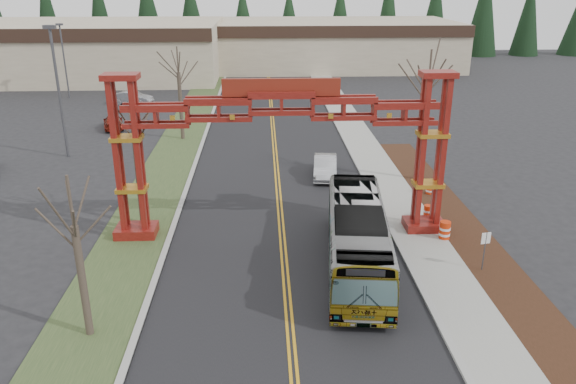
{
  "coord_description": "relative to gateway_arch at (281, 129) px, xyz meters",
  "views": [
    {
      "loc": [
        -0.98,
        -10.36,
        13.38
      ],
      "look_at": [
        0.2,
        14.91,
        3.65
      ],
      "focal_mm": 35.0,
      "sensor_mm": 36.0,
      "label": 1
    }
  ],
  "objects": [
    {
      "name": "road",
      "position": [
        -0.0,
        7.0,
        -5.97
      ],
      "size": [
        12.0,
        110.0,
        0.02
      ],
      "primitive_type": "cube",
      "color": "black",
      "rests_on": "ground"
    },
    {
      "name": "lane_line_left",
      "position": [
        -0.12,
        7.0,
        -5.96
      ],
      "size": [
        0.12,
        100.0,
        0.01
      ],
      "primitive_type": "cube",
      "color": "orange",
      "rests_on": "road"
    },
    {
      "name": "lane_line_right",
      "position": [
        0.12,
        7.0,
        -5.96
      ],
      "size": [
        0.12,
        100.0,
        0.01
      ],
      "primitive_type": "cube",
      "color": "orange",
      "rests_on": "road"
    },
    {
      "name": "curb_right",
      "position": [
        6.15,
        7.0,
        -5.91
      ],
      "size": [
        0.3,
        110.0,
        0.15
      ],
      "primitive_type": "cube",
      "color": "#9F9F9A",
      "rests_on": "ground"
    },
    {
      "name": "sidewalk_right",
      "position": [
        7.6,
        7.0,
        -5.91
      ],
      "size": [
        2.6,
        110.0,
        0.14
      ],
      "primitive_type": "cube",
      "color": "gray",
      "rests_on": "ground"
    },
    {
      "name": "landscape_strip",
      "position": [
        10.2,
        -8.0,
        -5.92
      ],
      "size": [
        2.6,
        50.0,
        0.12
      ],
      "primitive_type": "cube",
      "color": "black",
      "rests_on": "ground"
    },
    {
      "name": "grass_median",
      "position": [
        -8.0,
        7.0,
        -5.94
      ],
      "size": [
        4.0,
        110.0,
        0.08
      ],
      "primitive_type": "cube",
      "color": "#2D4221",
      "rests_on": "ground"
    },
    {
      "name": "curb_left",
      "position": [
        -6.15,
        7.0,
        -5.91
      ],
      "size": [
        0.3,
        110.0,
        0.15
      ],
      "primitive_type": "cube",
      "color": "#9F9F9A",
      "rests_on": "ground"
    },
    {
      "name": "gateway_arch",
      "position": [
        0.0,
        0.0,
        0.0
      ],
      "size": [
        18.2,
        1.6,
        8.9
      ],
      "color": "#59100B",
      "rests_on": "ground"
    },
    {
      "name": "retail_building_west",
      "position": [
        -30.0,
        53.96,
        -2.22
      ],
      "size": [
        46.0,
        22.3,
        7.5
      ],
      "color": "tan",
      "rests_on": "ground"
    },
    {
      "name": "retail_building_east",
      "position": [
        10.0,
        61.95,
        -2.47
      ],
      "size": [
        38.0,
        20.3,
        7.0
      ],
      "color": "tan",
      "rests_on": "ground"
    },
    {
      "name": "conifer_treeline",
      "position": [
        0.25,
        74.0,
        0.5
      ],
      "size": [
        116.1,
        5.6,
        13.0
      ],
      "color": "black",
      "rests_on": "ground"
    },
    {
      "name": "transit_bus",
      "position": [
        3.51,
        -4.0,
        -4.39
      ],
      "size": [
        3.93,
        11.65,
        3.18
      ],
      "primitive_type": "imported",
      "rotation": [
        0.0,
        0.0,
        -0.11
      ],
      "color": "#AAAEB2",
      "rests_on": "ground"
    },
    {
      "name": "silver_sedan",
      "position": [
        3.43,
        9.36,
        -5.24
      ],
      "size": [
        2.06,
        4.65,
        1.49
      ],
      "primitive_type": "imported",
      "rotation": [
        0.0,
        0.0,
        -0.11
      ],
      "color": "#A5A8AD",
      "rests_on": "ground"
    },
    {
      "name": "parked_car_mid_a",
      "position": [
        -14.99,
        23.83,
        -5.37
      ],
      "size": [
        2.81,
        4.56,
        1.23
      ],
      "primitive_type": "imported",
      "rotation": [
        0.0,
        0.0,
        3.41
      ],
      "color": "maroon",
      "rests_on": "ground"
    },
    {
      "name": "parked_car_far_a",
      "position": [
        -15.42,
        34.42,
        -5.23
      ],
      "size": [
        4.81,
        2.61,
        1.5
      ],
      "primitive_type": "imported",
      "rotation": [
        0.0,
        0.0,
        1.33
      ],
      "color": "#94949B",
      "rests_on": "ground"
    },
    {
      "name": "bare_tree_median_near",
      "position": [
        -8.0,
        -9.14,
        -1.24
      ],
      "size": [
        3.04,
        3.04,
        6.77
      ],
      "color": "#382D26",
      "rests_on": "ground"
    },
    {
      "name": "bare_tree_median_mid",
      "position": [
        -8.0,
        1.65,
        -0.44
      ],
      "size": [
        2.92,
        2.92,
        7.51
      ],
      "color": "#382D26",
      "rests_on": "ground"
    },
    {
      "name": "bare_tree_median_far",
      "position": [
        -8.0,
        19.76,
        -0.19
      ],
      "size": [
        3.25,
        3.25,
        7.98
      ],
      "color": "#382D26",
      "rests_on": "ground"
    },
    {
      "name": "bare_tree_right_far",
      "position": [
        10.0,
        8.17,
        0.66
      ],
      "size": [
        3.51,
        3.51,
        9.01
      ],
      "color": "#382D26",
      "rests_on": "ground"
    },
    {
      "name": "light_pole_near",
      "position": [
        -16.48,
        15.11,
        -0.16
      ],
      "size": [
        0.87,
        0.44,
        10.07
      ],
      "color": "#3F3F44",
      "rests_on": "ground"
    },
    {
      "name": "light_pole_far",
      "position": [
        -23.66,
        38.42,
        -1.08
      ],
      "size": [
        0.73,
        0.37,
        8.47
      ],
      "color": "#3F3F44",
      "rests_on": "ground"
    },
    {
      "name": "street_sign",
      "position": [
        9.52,
        -4.81,
        -4.49
      ],
      "size": [
        0.47,
        0.14,
        2.08
      ],
      "color": "#3F3F44",
      "rests_on": "ground"
    },
    {
      "name": "barrel_south",
      "position": [
        8.75,
        -1.32,
        -5.43
      ],
      "size": [
        0.6,
        0.6,
        1.11
      ],
      "color": "red",
      "rests_on": "ground"
    },
    {
      "name": "barrel_mid",
      "position": [
        8.58,
        1.36,
        -5.51
      ],
      "size": [
        0.51,
        0.51,
        0.95
      ],
      "color": "red",
      "rests_on": "ground"
    },
    {
      "name": "barrel_north",
      "position": [
        9.86,
        5.38,
        -5.51
      ],
      "size": [
        0.51,
        0.51,
        0.94
      ],
      "color": "red",
      "rests_on": "ground"
    }
  ]
}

